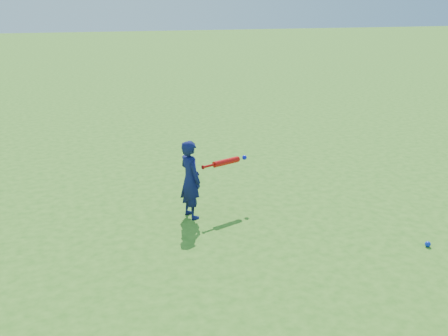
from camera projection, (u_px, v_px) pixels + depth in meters
name	position (u px, v px, depth m)	size (l,w,h in m)	color
ground	(221.00, 223.00, 5.86)	(80.00, 80.00, 0.00)	#36751C
child	(190.00, 179.00, 5.89)	(0.35, 0.23, 0.95)	#11154F
ground_ball_blue	(428.00, 244.00, 5.28)	(0.06, 0.06, 0.06)	#0C29D2
bat_swing	(228.00, 161.00, 6.11)	(0.64, 0.28, 0.08)	red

